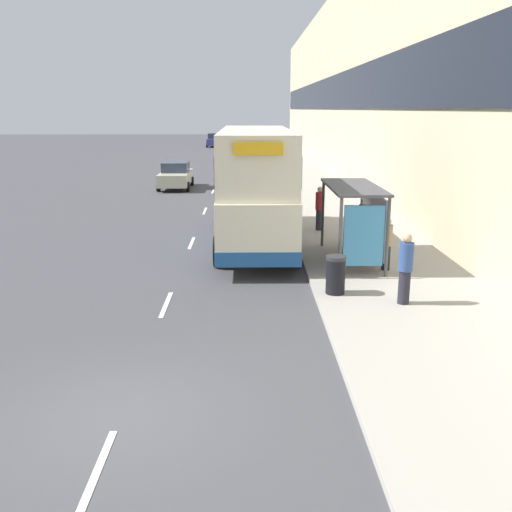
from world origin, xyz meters
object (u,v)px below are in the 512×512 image
pedestrian_2 (320,208)px  car_1 (176,175)px  pedestrian_at_shelter (387,244)px  pedestrian_3 (405,268)px  pedestrian_1 (364,222)px  litter_bin (336,275)px  car_0 (243,175)px  bus_shelter (360,210)px  double_decker_bus_near (256,185)px  car_3 (214,140)px  car_2 (252,156)px

pedestrian_2 → car_1: bearing=118.6°
pedestrian_at_shelter → pedestrian_3: size_ratio=0.89×
pedestrian_1 → litter_bin: (-1.79, -5.27, -0.40)m
pedestrian_2 → car_0: bearing=103.0°
bus_shelter → pedestrian_2: 5.29m
double_decker_bus_near → car_3: size_ratio=2.30×
pedestrian_at_shelter → pedestrian_2: bearing=102.4°
car_1 → pedestrian_2: bearing=118.6°
car_0 → car_3: (-4.25, 41.81, 0.03)m
pedestrian_2 → litter_bin: (-0.59, -8.39, -0.40)m
car_2 → pedestrian_1: (3.73, -32.72, 0.20)m
pedestrian_3 → car_0: bearing=100.4°
car_2 → litter_bin: size_ratio=4.21×
car_2 → pedestrian_3: bearing=-84.7°
pedestrian_1 → pedestrian_3: (-0.15, -6.13, 0.02)m
bus_shelter → double_decker_bus_near: bearing=135.5°
car_1 → litter_bin: size_ratio=4.31×
car_0 → pedestrian_2: pedestrian_2 is taller
pedestrian_3 → pedestrian_2: bearing=96.5°
bus_shelter → double_decker_bus_near: double_decker_bus_near is taller
pedestrian_1 → bus_shelter: bearing=-105.4°
pedestrian_3 → litter_bin: (-1.64, 0.86, -0.42)m
bus_shelter → litter_bin: 3.64m
car_0 → pedestrian_at_shelter: bearing=-77.2°
pedestrian_at_shelter → litter_bin: (-1.93, -2.33, -0.31)m
litter_bin → car_2: bearing=92.9°
bus_shelter → car_2: size_ratio=0.95×
car_1 → pedestrian_at_shelter: 21.98m
car_1 → pedestrian_1: 19.26m
car_0 → car_2: (0.71, 15.57, -0.00)m
bus_shelter → car_0: bus_shelter is taller
car_0 → pedestrian_3: 23.68m
car_0 → car_1: car_0 is taller
car_1 → litter_bin: 23.47m
car_0 → bus_shelter: bearing=-78.6°
car_3 → litter_bin: (6.90, -64.24, -0.22)m
double_decker_bus_near → car_2: bearing=89.8°
pedestrian_1 → pedestrian_2: (-1.20, 3.12, -0.00)m
litter_bin → pedestrian_1: bearing=71.2°
double_decker_bus_near → car_0: bearing=92.1°
pedestrian_at_shelter → litter_bin: size_ratio=1.56×
car_0 → car_3: size_ratio=0.87×
bus_shelter → double_decker_bus_near: (-3.30, 3.24, 0.41)m
car_0 → pedestrian_at_shelter: 20.62m
double_decker_bus_near → car_3: (-4.82, 57.79, -1.39)m
car_2 → pedestrian_2: size_ratio=2.44×
car_1 → car_2: car_2 is taller
litter_bin → car_3: bearing=96.1°
pedestrian_2 → car_3: bearing=97.6°
pedestrian_at_shelter → pedestrian_1: bearing=92.7°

